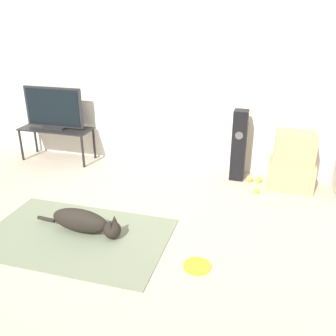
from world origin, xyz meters
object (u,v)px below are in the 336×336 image
(frisbee, at_px, (197,266))
(tennis_ball_loose_on_carpet, at_px, (250,179))
(floor_speaker, at_px, (239,145))
(tv, at_px, (54,108))
(cardboard_box_lower, at_px, (291,174))
(cardboard_box_upper, at_px, (295,147))
(tennis_ball_by_boxes, at_px, (259,180))
(tv_stand, at_px, (56,132))
(dog, at_px, (85,222))
(tennis_ball_near_speaker, at_px, (257,191))

(frisbee, height_order, tennis_ball_loose_on_carpet, tennis_ball_loose_on_carpet)
(floor_speaker, relative_size, tv, 1.04)
(cardboard_box_lower, height_order, floor_speaker, floor_speaker)
(cardboard_box_upper, xyz_separation_m, tv, (-3.50, 0.06, 0.24))
(tennis_ball_by_boxes, bearing_deg, tennis_ball_loose_on_carpet, -174.30)
(cardboard_box_upper, bearing_deg, tv_stand, 179.08)
(dog, height_order, tennis_ball_loose_on_carpet, dog)
(floor_speaker, bearing_deg, tennis_ball_loose_on_carpet, -16.89)
(frisbee, relative_size, floor_speaker, 0.26)
(dog, bearing_deg, tennis_ball_loose_on_carpet, 48.22)
(floor_speaker, distance_m, tennis_ball_by_boxes, 0.56)
(tv, bearing_deg, cardboard_box_upper, -0.96)
(frisbee, height_order, tv, tv)
(frisbee, distance_m, cardboard_box_lower, 2.16)
(floor_speaker, distance_m, tennis_ball_near_speaker, 0.68)
(dog, xyz_separation_m, floor_speaker, (1.40, 1.84, 0.36))
(cardboard_box_upper, relative_size, floor_speaker, 0.52)
(frisbee, xyz_separation_m, tennis_ball_loose_on_carpet, (0.32, 2.02, 0.02))
(tv, distance_m, tennis_ball_near_speaker, 3.21)
(floor_speaker, xyz_separation_m, tv_stand, (-2.78, -0.04, -0.04))
(frisbee, distance_m, tennis_ball_by_boxes, 2.08)
(frisbee, bearing_deg, tennis_ball_by_boxes, 77.66)
(floor_speaker, bearing_deg, dog, -127.23)
(tennis_ball_near_speaker, bearing_deg, cardboard_box_lower, 36.79)
(floor_speaker, xyz_separation_m, tennis_ball_by_boxes, (0.31, -0.05, -0.46))
(tennis_ball_near_speaker, bearing_deg, tv, 173.20)
(dog, xyz_separation_m, cardboard_box_lower, (2.11, 1.74, 0.06))
(cardboard_box_upper, relative_size, tennis_ball_loose_on_carpet, 7.66)
(cardboard_box_lower, bearing_deg, tennis_ball_near_speaker, -143.21)
(tv_stand, distance_m, tennis_ball_near_speaker, 3.14)
(frisbee, height_order, floor_speaker, floor_speaker)
(cardboard_box_upper, xyz_separation_m, tennis_ball_loose_on_carpet, (-0.52, 0.03, -0.54))
(cardboard_box_lower, xyz_separation_m, tv_stand, (-3.49, 0.06, 0.26))
(cardboard_box_lower, relative_size, cardboard_box_upper, 1.15)
(cardboard_box_lower, height_order, tennis_ball_near_speaker, cardboard_box_lower)
(tv, bearing_deg, tennis_ball_loose_on_carpet, -0.48)
(cardboard_box_upper, relative_size, tv_stand, 0.45)
(frisbee, xyz_separation_m, tv_stand, (-2.65, 2.04, 0.43))
(cardboard_box_lower, xyz_separation_m, tennis_ball_loose_on_carpet, (-0.52, 0.04, -0.16))
(frisbee, bearing_deg, tv, 142.42)
(tv, relative_size, tennis_ball_near_speaker, 14.24)
(cardboard_box_upper, xyz_separation_m, tennis_ball_near_speaker, (-0.41, -0.31, -0.54))
(frisbee, xyz_separation_m, tv, (-2.65, 2.04, 0.81))
(dog, xyz_separation_m, frisbee, (1.27, -0.24, -0.12))
(dog, relative_size, cardboard_box_upper, 2.01)
(dog, distance_m, frisbee, 1.29)
(tennis_ball_near_speaker, bearing_deg, floor_speaker, 127.07)
(tennis_ball_by_boxes, bearing_deg, tv_stand, 179.81)
(tennis_ball_loose_on_carpet, bearing_deg, tv_stand, 179.57)
(frisbee, distance_m, tennis_ball_loose_on_carpet, 2.04)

